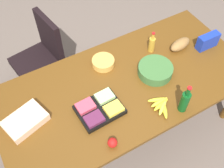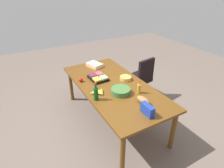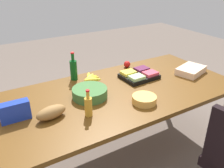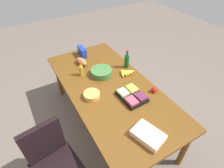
% 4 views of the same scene
% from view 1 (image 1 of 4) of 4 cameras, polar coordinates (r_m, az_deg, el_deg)
% --- Properties ---
extents(ground_plane, '(10.00, 10.00, 0.00)m').
position_cam_1_polar(ground_plane, '(3.03, 2.25, -8.79)').
color(ground_plane, '#6B5D53').
extents(conference_table, '(2.29, 1.09, 0.77)m').
position_cam_1_polar(conference_table, '(2.44, 2.76, -0.90)').
color(conference_table, brown).
rests_on(conference_table, ground).
extents(office_chair, '(0.56, 0.56, 0.93)m').
position_cam_1_polar(office_chair, '(3.19, -14.51, 4.06)').
color(office_chair, gray).
rests_on(office_chair, ground).
extents(fruit_platter, '(0.37, 0.30, 0.07)m').
position_cam_1_polar(fruit_platter, '(2.20, -2.64, -5.28)').
color(fruit_platter, black).
rests_on(fruit_platter, conference_table).
extents(salad_bowl, '(0.33, 0.33, 0.09)m').
position_cam_1_polar(salad_bowl, '(2.46, 9.14, 2.90)').
color(salad_bowl, '#3E6F36').
rests_on(salad_bowl, conference_table).
extents(bread_loaf, '(0.25, 0.15, 0.10)m').
position_cam_1_polar(bread_loaf, '(2.72, 14.22, 8.14)').
color(bread_loaf, olive).
rests_on(bread_loaf, conference_table).
extents(banana_bunch, '(0.18, 0.24, 0.04)m').
position_cam_1_polar(banana_bunch, '(2.26, 10.32, -4.31)').
color(banana_bunch, yellow).
rests_on(banana_bunch, conference_table).
extents(apple_red, '(0.09, 0.09, 0.08)m').
position_cam_1_polar(apple_red, '(2.05, 0.10, -12.31)').
color(apple_red, red).
rests_on(apple_red, conference_table).
extents(dressing_bottle, '(0.08, 0.08, 0.22)m').
position_cam_1_polar(dressing_bottle, '(2.62, 8.42, 8.39)').
color(dressing_bottle, gold).
rests_on(dressing_bottle, conference_table).
extents(wine_bottle, '(0.08, 0.08, 0.29)m').
position_cam_1_polar(wine_bottle, '(2.22, 15.11, -3.53)').
color(wine_bottle, '#0C4C19').
rests_on(wine_bottle, conference_table).
extents(chip_bag_blue, '(0.22, 0.08, 0.15)m').
position_cam_1_polar(chip_bag_blue, '(2.80, 19.59, 8.56)').
color(chip_bag_blue, '#1A36AE').
rests_on(chip_bag_blue, conference_table).
extents(sheet_cake, '(0.37, 0.30, 0.07)m').
position_cam_1_polar(sheet_cake, '(2.24, -17.86, -7.42)').
color(sheet_cake, beige).
rests_on(sheet_cake, conference_table).
extents(chip_bowl, '(0.23, 0.23, 0.06)m').
position_cam_1_polar(chip_bowl, '(2.51, -1.87, 4.62)').
color(chip_bowl, gold).
rests_on(chip_bowl, conference_table).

